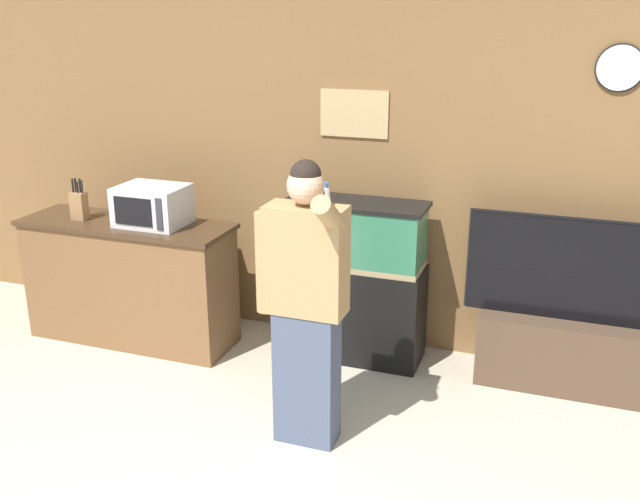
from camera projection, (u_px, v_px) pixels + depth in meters
name	position (u px, v px, depth m)	size (l,w,h in m)	color
wall_back_paneled	(370.00, 174.00, 5.18)	(10.00, 0.08, 2.60)	brown
counter_island	(131.00, 281.00, 5.42)	(1.62, 0.54, 0.94)	brown
microwave	(152.00, 205.00, 5.17)	(0.48, 0.39, 0.29)	silver
knife_block	(79.00, 205.00, 5.30)	(0.11, 0.08, 0.31)	olive
aquarium_on_stand	(355.00, 280.00, 5.11)	(1.00, 0.40, 1.17)	black
tv_on_stand	(577.00, 339.00, 4.74)	(1.53, 0.40, 1.18)	#4C3828
person_standing	(305.00, 302.00, 3.99)	(0.53, 0.40, 1.69)	#424C66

